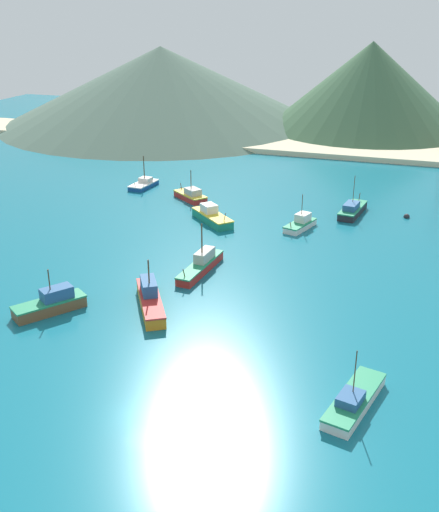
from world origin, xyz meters
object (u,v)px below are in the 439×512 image
(fishing_boat_3, at_px, (144,184))
(buoy_2, at_px, (407,217))
(fishing_boat_10, at_px, (201,265))
(fishing_boat_1, at_px, (354,400))
(fishing_boat_11, at_px, (212,216))
(fishing_boat_2, at_px, (150,299))
(fishing_boat_0, at_px, (301,223))
(fishing_boat_8, at_px, (352,210))
(fishing_boat_5, at_px, (51,303))
(buoy_1, at_px, (181,189))
(fishing_boat_12, at_px, (191,195))

(fishing_boat_3, relative_size, buoy_2, 7.22)
(fishing_boat_3, relative_size, fishing_boat_10, 0.65)
(fishing_boat_1, relative_size, fishing_boat_3, 1.38)
(fishing_boat_1, height_order, fishing_boat_11, fishing_boat_1)
(fishing_boat_2, bearing_deg, fishing_boat_1, -25.18)
(fishing_boat_1, distance_m, fishing_boat_3, 74.29)
(fishing_boat_0, distance_m, fishing_boat_8, 11.69)
(fishing_boat_11, bearing_deg, fishing_boat_1, -56.56)
(fishing_boat_3, distance_m, fishing_boat_10, 41.78)
(fishing_boat_0, distance_m, buoy_2, 19.05)
(fishing_boat_0, distance_m, fishing_boat_5, 42.75)
(fishing_boat_3, bearing_deg, fishing_boat_8, -5.57)
(fishing_boat_1, bearing_deg, fishing_boat_10, 134.35)
(fishing_boat_5, distance_m, fishing_boat_10, 20.49)
(fishing_boat_0, height_order, buoy_1, fishing_boat_0)
(fishing_boat_1, bearing_deg, fishing_boat_12, 124.08)
(fishing_boat_3, bearing_deg, fishing_boat_11, -37.91)
(fishing_boat_3, height_order, fishing_boat_11, fishing_boat_3)
(fishing_boat_12, distance_m, buoy_1, 6.67)
(fishing_boat_0, bearing_deg, fishing_boat_12, 158.51)
(fishing_boat_10, distance_m, buoy_2, 40.03)
(fishing_boat_8, relative_size, fishing_boat_11, 1.08)
(fishing_boat_11, xyz_separation_m, buoy_1, (-11.53, 15.44, -0.81))
(fishing_boat_2, xyz_separation_m, buoy_2, (26.97, 43.01, -0.91))
(fishing_boat_2, distance_m, buoy_2, 50.77)
(fishing_boat_12, distance_m, buoy_2, 37.69)
(fishing_boat_5, xyz_separation_m, fishing_boat_10, (12.42, 16.30, -0.14))
(fishing_boat_12, xyz_separation_m, buoy_1, (-3.98, 5.30, -0.72))
(fishing_boat_1, distance_m, fishing_boat_2, 27.57)
(fishing_boat_10, bearing_deg, buoy_1, 115.82)
(fishing_boat_0, bearing_deg, buoy_1, 151.73)
(fishing_boat_0, distance_m, buoy_1, 29.41)
(fishing_boat_0, relative_size, fishing_boat_8, 0.76)
(fishing_boat_11, height_order, fishing_boat_12, fishing_boat_12)
(fishing_boat_8, bearing_deg, fishing_boat_10, -118.15)
(buoy_2, bearing_deg, fishing_boat_8, -171.65)
(buoy_1, bearing_deg, buoy_2, -4.37)
(fishing_boat_2, bearing_deg, fishing_boat_0, 70.76)
(fishing_boat_2, xyz_separation_m, fishing_boat_8, (18.14, 41.71, -0.21))
(fishing_boat_12, bearing_deg, fishing_boat_10, -66.47)
(fishing_boat_1, height_order, fishing_boat_8, fishing_boat_8)
(fishing_boat_5, xyz_separation_m, buoy_1, (-4.28, 50.81, -0.93))
(fishing_boat_0, height_order, buoy_2, fishing_boat_0)
(fishing_boat_5, relative_size, fishing_boat_10, 0.75)
(buoy_1, xyz_separation_m, buoy_2, (41.60, -3.18, 0.05))
(fishing_boat_2, bearing_deg, buoy_1, 107.58)
(fishing_boat_0, relative_size, fishing_boat_3, 1.01)
(fishing_boat_1, bearing_deg, fishing_boat_8, 97.25)
(fishing_boat_8, height_order, fishing_boat_10, fishing_boat_8)
(fishing_boat_1, relative_size, fishing_boat_12, 1.31)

